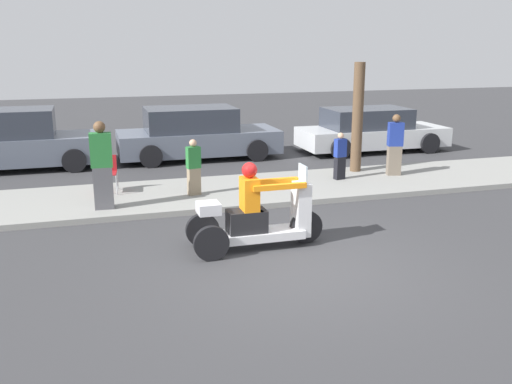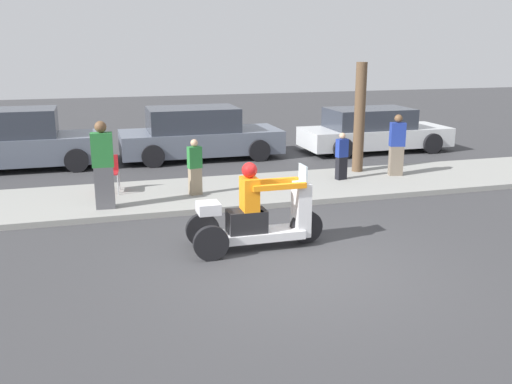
# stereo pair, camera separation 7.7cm
# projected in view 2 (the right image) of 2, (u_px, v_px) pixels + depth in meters

# --- Properties ---
(ground_plane) EXTENTS (60.00, 60.00, 0.00)m
(ground_plane) POSITION_uv_depth(u_px,v_px,m) (300.00, 267.00, 8.85)
(ground_plane) COLOR #38383A
(sidewalk_strip) EXTENTS (28.00, 2.80, 0.12)m
(sidewalk_strip) POSITION_uv_depth(u_px,v_px,m) (230.00, 192.00, 13.11)
(sidewalk_strip) COLOR gray
(sidewalk_strip) RESTS_ON ground
(motorcycle_trike) EXTENTS (2.33, 0.81, 1.49)m
(motorcycle_trike) POSITION_uv_depth(u_px,v_px,m) (257.00, 218.00, 9.57)
(motorcycle_trike) COLOR black
(motorcycle_trike) RESTS_ON ground
(spectator_mid_group) EXTENTS (0.32, 0.23, 1.24)m
(spectator_mid_group) POSITION_uv_depth(u_px,v_px,m) (195.00, 168.00, 12.49)
(spectator_mid_group) COLOR gray
(spectator_mid_group) RESTS_ON sidewalk_strip
(spectator_far_back) EXTENTS (0.41, 0.30, 1.54)m
(spectator_far_back) POSITION_uv_depth(u_px,v_px,m) (397.00, 146.00, 14.30)
(spectator_far_back) COLOR #726656
(spectator_far_back) RESTS_ON sidewalk_strip
(spectator_with_child) EXTENTS (0.43, 0.27, 1.78)m
(spectator_with_child) POSITION_uv_depth(u_px,v_px,m) (103.00, 167.00, 11.39)
(spectator_with_child) COLOR #515156
(spectator_with_child) RESTS_ON sidewalk_strip
(spectator_by_tree) EXTENTS (0.30, 0.21, 1.15)m
(spectator_by_tree) POSITION_uv_depth(u_px,v_px,m) (342.00, 157.00, 13.90)
(spectator_by_tree) COLOR black
(spectator_by_tree) RESTS_ON sidewalk_strip
(folding_chair_set_back) EXTENTS (0.51, 0.51, 0.82)m
(folding_chair_set_back) POSITION_uv_depth(u_px,v_px,m) (108.00, 170.00, 12.76)
(folding_chair_set_back) COLOR #A5A8AD
(folding_chair_set_back) RESTS_ON sidewalk_strip
(parked_car_lot_far) EXTENTS (4.58, 1.97, 1.65)m
(parked_car_lot_far) POSITION_uv_depth(u_px,v_px,m) (16.00, 141.00, 15.58)
(parked_car_lot_far) COLOR slate
(parked_car_lot_far) RESTS_ON ground
(parked_car_lot_center) EXTENTS (4.70, 2.01, 1.37)m
(parked_car_lot_center) POSITION_uv_depth(u_px,v_px,m) (373.00, 131.00, 18.17)
(parked_car_lot_center) COLOR silver
(parked_car_lot_center) RESTS_ON ground
(parked_car_lot_right) EXTENTS (4.75, 2.10, 1.53)m
(parked_car_lot_right) POSITION_uv_depth(u_px,v_px,m) (198.00, 134.00, 17.03)
(parked_car_lot_right) COLOR slate
(parked_car_lot_right) RESTS_ON ground
(tree_trunk) EXTENTS (0.28, 0.28, 2.79)m
(tree_trunk) POSITION_uv_depth(u_px,v_px,m) (359.00, 118.00, 14.59)
(tree_trunk) COLOR brown
(tree_trunk) RESTS_ON sidewalk_strip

